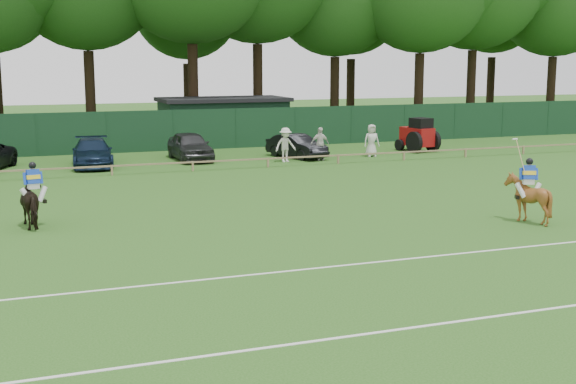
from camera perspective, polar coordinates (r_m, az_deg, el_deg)
name	(u,v)px	position (r m, az deg, el deg)	size (l,w,h in m)	color
ground	(309,259)	(21.78, 1.54, -4.98)	(160.00, 160.00, 0.00)	#1E4C14
horse_dark	(34,203)	(27.11, -18.27, -0.76)	(0.88, 1.93, 1.63)	black
horse_chestnut	(528,198)	(27.68, 17.32, -0.44)	(1.36, 1.52, 1.68)	brown
sedan_navy	(92,153)	(41.56, -14.28, 2.83)	(2.01, 4.96, 1.44)	#111F35
hatch_grey	(190,146)	(43.18, -7.26, 3.40)	(1.86, 4.62, 1.57)	#303033
estate_black	(297,146)	(43.85, 0.66, 3.42)	(1.42, 4.07, 1.34)	black
spectator_left	(285,145)	(42.04, -0.19, 3.51)	(1.21, 0.70, 1.87)	silver
spectator_mid	(320,144)	(42.75, 2.37, 3.59)	(1.08, 0.45, 1.84)	silver
spectator_right	(372,140)	(44.62, 6.21, 3.82)	(0.91, 0.59, 1.86)	beige
rider_dark	(33,181)	(26.98, -18.35, 0.77)	(0.93, 0.44, 1.41)	silver
rider_chestnut	(529,177)	(27.55, 17.40, 1.10)	(0.90, 0.78, 2.05)	silver
pitch_lines	(363,294)	(18.71, 5.60, -7.51)	(60.00, 5.10, 0.01)	silver
pitch_rail	(173,163)	(38.68, -8.52, 2.12)	(62.10, 0.10, 0.50)	#997F5B
perimeter_fence	(141,131)	(47.37, -10.84, 4.43)	(92.08, 0.08, 2.50)	#14351E
utility_shed	(223,120)	(51.59, -4.82, 5.32)	(8.40, 4.40, 3.04)	#14331E
tree_row	(150,138)	(55.68, -10.17, 3.95)	(96.00, 12.00, 21.00)	#26561C
tractor	(418,136)	(47.51, 9.64, 4.14)	(2.04, 2.69, 2.05)	maroon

